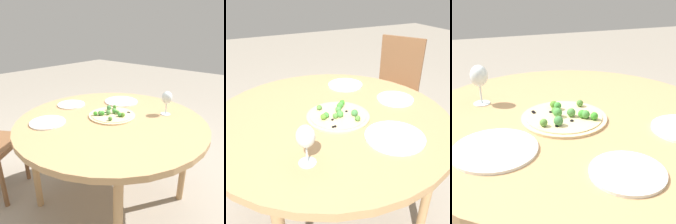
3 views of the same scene
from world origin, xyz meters
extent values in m
plane|color=gray|center=(0.00, 0.00, 0.00)|extent=(12.00, 12.00, 0.00)
cylinder|color=tan|center=(0.00, 0.00, 0.71)|extent=(1.29, 1.29, 0.04)
cylinder|color=tan|center=(-0.40, -0.40, 0.35)|extent=(0.05, 0.05, 0.69)
cylinder|color=tan|center=(0.40, -0.40, 0.35)|extent=(0.05, 0.05, 0.69)
cylinder|color=tan|center=(-0.40, 0.40, 0.35)|extent=(0.05, 0.05, 0.69)
cylinder|color=brown|center=(0.58, -0.59, 0.21)|extent=(0.04, 0.04, 0.43)
cylinder|color=brown|center=(0.29, -0.78, 0.21)|extent=(0.04, 0.04, 0.43)
cylinder|color=#DBBC89|center=(-0.04, -0.03, 0.74)|extent=(0.33, 0.33, 0.01)
cylinder|color=beige|center=(-0.04, -0.03, 0.74)|extent=(0.30, 0.30, 0.00)
sphere|color=#508538|center=(0.05, 0.04, 0.76)|extent=(0.03, 0.03, 0.03)
sphere|color=green|center=(0.05, -0.10, 0.76)|extent=(0.03, 0.03, 0.03)
sphere|color=#48903D|center=(0.03, -0.08, 0.76)|extent=(0.03, 0.03, 0.03)
sphere|color=#53892D|center=(-0.06, 0.06, 0.76)|extent=(0.03, 0.03, 0.03)
sphere|color=#40923A|center=(-0.04, 0.04, 0.76)|extent=(0.03, 0.03, 0.03)
sphere|color=#428242|center=(-0.09, -0.10, 0.76)|extent=(0.04, 0.04, 0.04)
sphere|color=#4D8B42|center=(-0.02, -0.04, 0.76)|extent=(0.03, 0.03, 0.03)
sphere|color=#528637|center=(-0.14, -0.09, 0.76)|extent=(0.03, 0.03, 0.03)
sphere|color=#4B8336|center=(-0.07, 0.00, 0.76)|extent=(0.03, 0.03, 0.03)
sphere|color=green|center=(0.02, -0.07, 0.76)|extent=(0.03, 0.03, 0.03)
sphere|color=#47933F|center=(-0.07, -0.03, 0.76)|extent=(0.04, 0.04, 0.04)
cylinder|color=black|center=(0.04, -0.08, 0.75)|extent=(0.01, 0.01, 0.00)
cylinder|color=black|center=(-0.03, -0.08, 0.75)|extent=(0.01, 0.01, 0.00)
cylinder|color=black|center=(-0.08, 0.02, 0.75)|extent=(0.01, 0.01, 0.00)
cylinder|color=black|center=(-0.15, 0.05, 0.75)|extent=(0.01, 0.01, 0.00)
cylinder|color=black|center=(-0.10, -0.11, 0.75)|extent=(0.01, 0.01, 0.00)
cylinder|color=black|center=(-0.15, 0.04, 0.75)|extent=(0.01, 0.01, 0.00)
cylinder|color=silver|center=(-0.33, 0.24, 0.73)|extent=(0.07, 0.07, 0.00)
cylinder|color=silver|center=(-0.33, 0.24, 0.77)|extent=(0.01, 0.01, 0.08)
ellipsoid|color=silver|center=(-0.33, 0.24, 0.86)|extent=(0.07, 0.07, 0.09)
cylinder|color=white|center=(0.00, -0.43, 0.74)|extent=(0.22, 0.22, 0.01)
cylinder|color=white|center=(0.33, -0.27, 0.74)|extent=(0.23, 0.23, 0.01)
cylinder|color=white|center=(-0.33, -0.18, 0.74)|extent=(0.28, 0.28, 0.01)
camera|label=1|loc=(1.05, 0.93, 1.32)|focal=35.00mm
camera|label=2|loc=(-1.08, 0.48, 1.38)|focal=40.00mm
camera|label=3|loc=(-0.42, -1.07, 1.24)|focal=50.00mm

